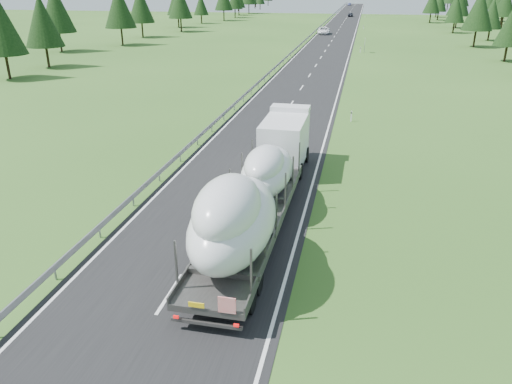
% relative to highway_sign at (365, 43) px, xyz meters
% --- Properties ---
extents(ground, '(400.00, 400.00, 0.00)m').
position_rel_highway_sign_xyz_m(ground, '(-7.20, -80.00, -1.81)').
color(ground, '#2E541C').
rests_on(ground, ground).
extents(road_surface, '(10.00, 400.00, 0.02)m').
position_rel_highway_sign_xyz_m(road_surface, '(-7.20, 20.00, -1.80)').
color(road_surface, black).
rests_on(road_surface, ground).
extents(guardrail, '(0.10, 400.00, 0.76)m').
position_rel_highway_sign_xyz_m(guardrail, '(-12.50, 19.94, -1.21)').
color(guardrail, slate).
rests_on(guardrail, ground).
extents(marker_posts, '(0.13, 350.08, 1.00)m').
position_rel_highway_sign_xyz_m(marker_posts, '(-0.70, 75.00, -1.27)').
color(marker_posts, silver).
rests_on(marker_posts, ground).
extents(highway_sign, '(0.08, 0.90, 2.60)m').
position_rel_highway_sign_xyz_m(highway_sign, '(0.00, 0.00, 0.00)').
color(highway_sign, slate).
rests_on(highway_sign, ground).
extents(tree_line_right, '(28.22, 298.29, 12.66)m').
position_rel_highway_sign_xyz_m(tree_line_right, '(32.50, 36.01, 4.92)').
color(tree_line_right, black).
rests_on(tree_line_right, ground).
extents(tree_line_left, '(15.33, 298.85, 12.30)m').
position_rel_highway_sign_xyz_m(tree_line_left, '(-50.60, 31.98, 5.27)').
color(tree_line_left, black).
rests_on(tree_line_left, ground).
extents(boat_truck, '(3.48, 21.25, 4.97)m').
position_rel_highway_sign_xyz_m(boat_truck, '(-4.84, -73.13, 0.69)').
color(boat_truck, silver).
rests_on(boat_truck, ground).
extents(distant_van, '(3.12, 6.29, 1.71)m').
position_rel_highway_sign_xyz_m(distant_van, '(-10.21, 33.50, -0.95)').
color(distant_van, white).
rests_on(distant_van, ground).
extents(distant_car_dark, '(1.92, 4.40, 1.48)m').
position_rel_highway_sign_xyz_m(distant_car_dark, '(-6.07, 102.13, -1.07)').
color(distant_car_dark, black).
rests_on(distant_car_dark, ground).
extents(distant_car_blue, '(1.49, 4.08, 1.34)m').
position_rel_highway_sign_xyz_m(distant_car_blue, '(-9.85, 196.01, -1.14)').
color(distant_car_blue, '#161C40').
rests_on(distant_car_blue, ground).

